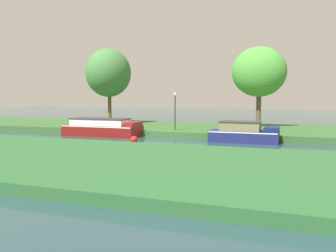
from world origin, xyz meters
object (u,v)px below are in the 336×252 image
object	(u,v)px
willow_tree_left	(108,73)
lamp_post	(175,107)
navy_narrowboat	(244,133)
channel_buoy	(134,140)
willow_tree_centre	(259,72)
maroon_barge	(103,128)
mooring_post_near	(247,128)

from	to	relation	value
willow_tree_left	lamp_post	size ratio (longest dim) A/B	2.47
lamp_post	navy_narrowboat	bearing A→B (deg)	-22.26
navy_narrowboat	lamp_post	distance (m)	6.28
channel_buoy	lamp_post	bearing A→B (deg)	79.46
navy_narrowboat	lamp_post	size ratio (longest dim) A/B	1.55
willow_tree_centre	lamp_post	distance (m)	8.31
navy_narrowboat	channel_buoy	world-z (taller)	navy_narrowboat
maroon_barge	willow_tree_left	bearing A→B (deg)	115.56
willow_tree_left	lamp_post	xyz separation A→B (m)	(8.08, -4.04, -2.98)
mooring_post_near	channel_buoy	xyz separation A→B (m)	(-6.64, -4.16, -0.57)
lamp_post	maroon_barge	bearing A→B (deg)	-155.52
maroon_barge	willow_tree_centre	bearing A→B (deg)	35.27
maroon_barge	channel_buoy	world-z (taller)	maroon_barge
maroon_barge	navy_narrowboat	distance (m)	10.67
maroon_barge	willow_tree_left	world-z (taller)	willow_tree_left
maroon_barge	willow_tree_centre	size ratio (longest dim) A/B	0.87
willow_tree_left	channel_buoy	distance (m)	12.74
willow_tree_centre	lamp_post	world-z (taller)	willow_tree_centre
maroon_barge	channel_buoy	distance (m)	5.07
willow_tree_centre	channel_buoy	size ratio (longest dim) A/B	14.80
navy_narrowboat	lamp_post	bearing A→B (deg)	157.74
navy_narrowboat	willow_tree_left	distance (m)	15.79
navy_narrowboat	mooring_post_near	world-z (taller)	navy_narrowboat
willow_tree_left	willow_tree_centre	bearing A→B (deg)	5.27
navy_narrowboat	willow_tree_centre	distance (m)	8.83
maroon_barge	willow_tree_centre	xyz separation A→B (m)	(10.77, 7.61, 4.44)
willow_tree_centre	lamp_post	size ratio (longest dim) A/B	2.36
mooring_post_near	channel_buoy	size ratio (longest dim) A/B	1.76
channel_buoy	navy_narrowboat	bearing A→B (deg)	24.44
willow_tree_centre	mooring_post_near	xyz separation A→B (m)	(-0.06, -6.46, -4.24)
mooring_post_near	willow_tree_centre	bearing A→B (deg)	89.47
navy_narrowboat	maroon_barge	bearing A→B (deg)	-180.00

